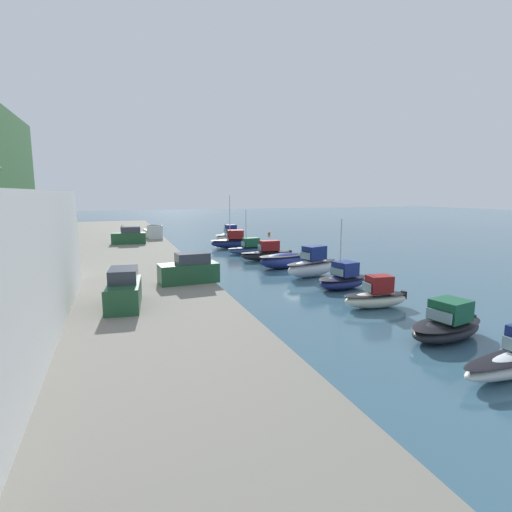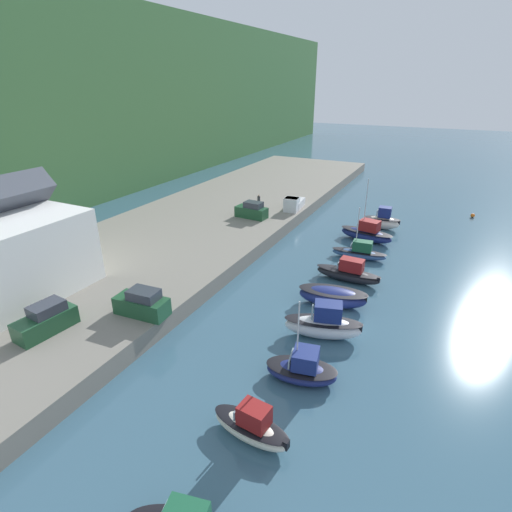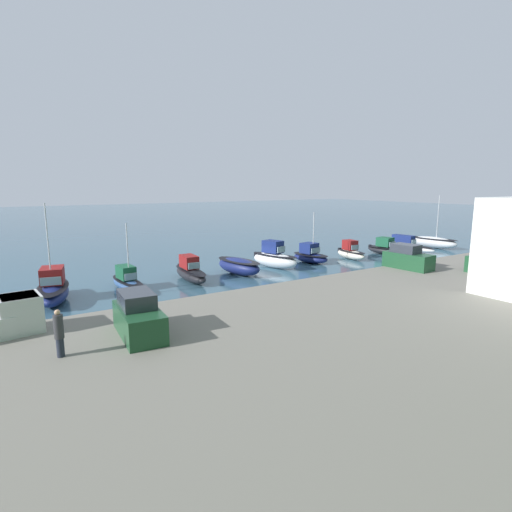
{
  "view_description": "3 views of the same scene",
  "coord_description": "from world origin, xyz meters",
  "px_view_note": "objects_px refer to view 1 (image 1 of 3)",
  "views": [
    {
      "loc": [
        -36.42,
        17.42,
        8.02
      ],
      "look_at": [
        -1.52,
        5.12,
        2.16
      ],
      "focal_mm": 28.0,
      "sensor_mm": 36.0,
      "label": 1
    },
    {
      "loc": [
        -27.96,
        -7.17,
        18.29
      ],
      "look_at": [
        4.37,
        8.97,
        2.32
      ],
      "focal_mm": 28.0,
      "sensor_mm": 36.0,
      "label": 2
    },
    {
      "loc": [
        22.1,
        35.01,
        8.98
      ],
      "look_at": [
        1.42,
        2.16,
        2.05
      ],
      "focal_mm": 28.0,
      "sensor_mm": 36.0,
      "label": 3
    }
  ],
  "objects_px": {
    "moored_boat_7": "(267,253)",
    "mooring_buoy_0": "(269,233)",
    "moored_boat_5": "(312,265)",
    "pickup_truck_0": "(153,232)",
    "moored_boat_3": "(376,296)",
    "moored_boat_8": "(249,248)",
    "moored_boat_6": "(285,260)",
    "person_on_quay": "(122,233)",
    "moored_boat_4": "(343,279)",
    "moored_boat_10": "(230,237)",
    "parked_car_0": "(129,236)",
    "moored_boat_2": "(447,325)",
    "parked_car_1": "(189,270)",
    "parked_car_2": "(124,290)",
    "moored_boat_9": "(234,241)"
  },
  "relations": [
    {
      "from": "moored_boat_7",
      "to": "mooring_buoy_0",
      "type": "xyz_separation_m",
      "value": [
        27.9,
        -11.06,
        -0.58
      ]
    },
    {
      "from": "moored_boat_8",
      "to": "parked_car_1",
      "type": "distance_m",
      "value": 24.82
    },
    {
      "from": "moored_boat_7",
      "to": "mooring_buoy_0",
      "type": "height_order",
      "value": "moored_boat_7"
    },
    {
      "from": "person_on_quay",
      "to": "moored_boat_9",
      "type": "bearing_deg",
      "value": -94.21
    },
    {
      "from": "moored_boat_3",
      "to": "moored_boat_4",
      "type": "xyz_separation_m",
      "value": [
        5.72,
        -0.83,
        0.01
      ]
    },
    {
      "from": "moored_boat_5",
      "to": "pickup_truck_0",
      "type": "height_order",
      "value": "pickup_truck_0"
    },
    {
      "from": "moored_boat_3",
      "to": "pickup_truck_0",
      "type": "distance_m",
      "value": 38.3
    },
    {
      "from": "moored_boat_4",
      "to": "parked_car_0",
      "type": "bearing_deg",
      "value": 22.55
    },
    {
      "from": "moored_boat_6",
      "to": "mooring_buoy_0",
      "type": "xyz_separation_m",
      "value": [
        33.16,
        -11.11,
        -0.58
      ]
    },
    {
      "from": "moored_boat_10",
      "to": "parked_car_0",
      "type": "bearing_deg",
      "value": 113.1
    },
    {
      "from": "moored_boat_3",
      "to": "moored_boat_5",
      "type": "xyz_separation_m",
      "value": [
        10.98,
        -0.62,
        0.29
      ]
    },
    {
      "from": "moored_boat_5",
      "to": "mooring_buoy_0",
      "type": "distance_m",
      "value": 39.5
    },
    {
      "from": "moored_boat_7",
      "to": "moored_boat_9",
      "type": "distance_m",
      "value": 11.78
    },
    {
      "from": "parked_car_1",
      "to": "moored_boat_6",
      "type": "bearing_deg",
      "value": -53.27
    },
    {
      "from": "parked_car_2",
      "to": "moored_boat_4",
      "type": "bearing_deg",
      "value": -157.97
    },
    {
      "from": "moored_boat_2",
      "to": "parked_car_2",
      "type": "bearing_deg",
      "value": 55.63
    },
    {
      "from": "moored_boat_5",
      "to": "moored_boat_8",
      "type": "bearing_deg",
      "value": -12.35
    },
    {
      "from": "moored_boat_7",
      "to": "moored_boat_8",
      "type": "height_order",
      "value": "moored_boat_8"
    },
    {
      "from": "moored_boat_2",
      "to": "moored_boat_3",
      "type": "xyz_separation_m",
      "value": [
        6.44,
        -0.02,
        0.04
      ]
    },
    {
      "from": "parked_car_0",
      "to": "parked_car_2",
      "type": "height_order",
      "value": "same"
    },
    {
      "from": "moored_boat_6",
      "to": "moored_boat_3",
      "type": "bearing_deg",
      "value": 171.54
    },
    {
      "from": "moored_boat_10",
      "to": "person_on_quay",
      "type": "bearing_deg",
      "value": 100.77
    },
    {
      "from": "parked_car_0",
      "to": "parked_car_1",
      "type": "bearing_deg",
      "value": -169.03
    },
    {
      "from": "moored_boat_10",
      "to": "moored_boat_3",
      "type": "bearing_deg",
      "value": 176.39
    },
    {
      "from": "moored_boat_8",
      "to": "parked_car_0",
      "type": "bearing_deg",
      "value": 72.77
    },
    {
      "from": "mooring_buoy_0",
      "to": "moored_boat_7",
      "type": "bearing_deg",
      "value": 158.37
    },
    {
      "from": "moored_boat_6",
      "to": "person_on_quay",
      "type": "height_order",
      "value": "person_on_quay"
    },
    {
      "from": "moored_boat_6",
      "to": "moored_boat_7",
      "type": "relative_size",
      "value": 0.97
    },
    {
      "from": "moored_boat_2",
      "to": "moored_boat_7",
      "type": "distance_m",
      "value": 27.62
    },
    {
      "from": "moored_boat_2",
      "to": "pickup_truck_0",
      "type": "bearing_deg",
      "value": 3.74
    },
    {
      "from": "pickup_truck_0",
      "to": "moored_boat_6",
      "type": "bearing_deg",
      "value": 114.27
    },
    {
      "from": "moored_boat_3",
      "to": "moored_boat_6",
      "type": "height_order",
      "value": "moored_boat_3"
    },
    {
      "from": "parked_car_0",
      "to": "parked_car_1",
      "type": "relative_size",
      "value": 0.99
    },
    {
      "from": "moored_boat_5",
      "to": "moored_boat_7",
      "type": "distance_m",
      "value": 10.23
    },
    {
      "from": "moored_boat_7",
      "to": "person_on_quay",
      "type": "distance_m",
      "value": 20.79
    },
    {
      "from": "moored_boat_3",
      "to": "moored_boat_4",
      "type": "relative_size",
      "value": 0.84
    },
    {
      "from": "moored_boat_7",
      "to": "parked_car_2",
      "type": "bearing_deg",
      "value": 143.17
    },
    {
      "from": "moored_boat_10",
      "to": "parked_car_2",
      "type": "relative_size",
      "value": 1.09
    },
    {
      "from": "moored_boat_9",
      "to": "person_on_quay",
      "type": "height_order",
      "value": "moored_boat_9"
    },
    {
      "from": "moored_boat_10",
      "to": "parked_car_0",
      "type": "height_order",
      "value": "parked_car_0"
    },
    {
      "from": "moored_boat_5",
      "to": "parked_car_1",
      "type": "xyz_separation_m",
      "value": [
        -5.57,
        12.84,
        1.4
      ]
    },
    {
      "from": "moored_boat_6",
      "to": "person_on_quay",
      "type": "relative_size",
      "value": 2.95
    },
    {
      "from": "parked_car_2",
      "to": "pickup_truck_0",
      "type": "bearing_deg",
      "value": -92.07
    },
    {
      "from": "moored_boat_9",
      "to": "moored_boat_10",
      "type": "bearing_deg",
      "value": 1.23
    },
    {
      "from": "parked_car_0",
      "to": "moored_boat_7",
      "type": "bearing_deg",
      "value": -117.47
    },
    {
      "from": "moored_boat_9",
      "to": "pickup_truck_0",
      "type": "bearing_deg",
      "value": 83.75
    },
    {
      "from": "moored_boat_2",
      "to": "moored_boat_5",
      "type": "distance_m",
      "value": 17.43
    },
    {
      "from": "moored_boat_8",
      "to": "pickup_truck_0",
      "type": "distance_m",
      "value": 14.91
    },
    {
      "from": "moored_boat_2",
      "to": "parked_car_2",
      "type": "xyz_separation_m",
      "value": [
        6.97,
        16.82,
        1.73
      ]
    },
    {
      "from": "parked_car_2",
      "to": "moored_boat_6",
      "type": "bearing_deg",
      "value": -131.68
    }
  ]
}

